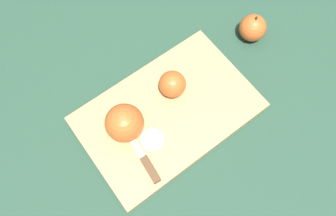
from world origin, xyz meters
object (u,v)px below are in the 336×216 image
Objects in this scene: apple_half_left at (172,84)px; knife at (148,166)px; apple_whole at (253,28)px; apple_half_right at (124,123)px.

apple_half_left reaches higher than knife.
apple_half_left reaches higher than apple_whole.
apple_half_right reaches higher than apple_half_left.
knife is (0.02, 0.10, -0.04)m from apple_half_right.
apple_half_left is 0.45× the size of knife.
apple_half_right is 1.05× the size of apple_whole.
apple_half_left is 0.28m from apple_whole.
apple_half_right reaches higher than apple_whole.
knife is 0.45m from apple_whole.
apple_whole is at bearing -93.81° from apple_half_right.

